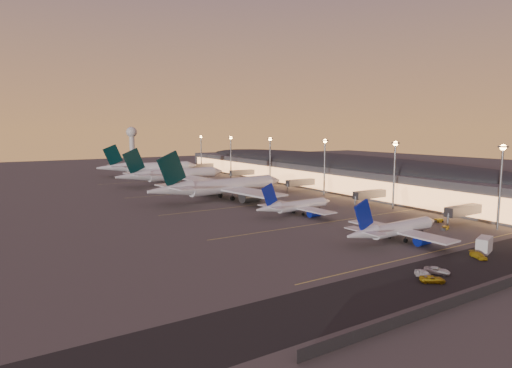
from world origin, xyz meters
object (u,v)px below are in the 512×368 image
Objects in this scene: airliner_wide_mid at (173,175)px; service_van_d at (478,255)px; service_van_b at (433,279)px; service_van_c at (437,270)px; radar_tower at (132,139)px; catering_truck_a at (484,245)px; service_van_a at (425,275)px; baggage_tug_b at (437,221)px; airliner_wide_far at (149,167)px; airliner_wide_near at (221,187)px; baggage_tug_a at (445,228)px; airliner_narrow_north at (296,206)px; airliner_narrow_south at (395,229)px.

airliner_wide_mid is 13.36× the size of service_van_d.
service_van_c is at bearing -25.45° from service_van_b.
radar_tower is (19.02, 146.39, 16.51)m from airliner_wide_mid.
service_van_a is at bearing 169.71° from catering_truck_a.
airliner_wide_far is at bearing 108.95° from baggage_tug_b.
baggage_tug_b is 0.78× the size of service_van_c.
airliner_wide_near is 91.77m from baggage_tug_a.
airliner_wide_near is at bearing 55.20° from service_van_c.
service_van_a is (-42.45, -24.43, 0.41)m from baggage_tug_a.
airliner_wide_near is 1.06× the size of airliner_wide_mid.
airliner_narrow_north reaches higher than service_van_d.
airliner_narrow_north is 63.19m from catering_truck_a.
service_van_c is (-6.46, -169.23, -4.63)m from airliner_wide_mid.
radar_tower is at bearing 53.42° from service_van_c.
airliner_narrow_south is 0.52× the size of airliner_wide_near.
service_van_b is (-15.10, -223.96, -4.73)m from airliner_wide_far.
airliner_wide_near is 108.81m from service_van_d.
airliner_wide_near reaches higher than service_van_a.
airliner_wide_far is (3.29, 51.93, 0.05)m from airliner_wide_mid.
service_van_b reaches higher than baggage_tug_b.
service_van_b is at bearing -163.83° from baggage_tug_a.
airliner_narrow_north reaches higher than catering_truck_a.
service_van_d is at bearing -147.04° from baggage_tug_a.
service_van_b reaches higher than baggage_tug_a.
baggage_tug_b is 39.99m from service_van_d.
airliner_narrow_north is 103.52m from airliner_wide_mid.
service_van_c reaches higher than service_van_d.
airliner_wide_far is at bearing 107.76° from service_van_a.
airliner_narrow_north is 8.40× the size of baggage_tug_b.
airliner_narrow_south is at bearing -92.32° from radar_tower.
radar_tower is (11.88, 292.80, 18.56)m from airliner_narrow_south.
airliner_wide_far is at bearing 115.15° from service_van_d.
service_van_d is (4.43, -21.15, -2.61)m from airliner_narrow_south.
service_van_c is 18.10m from service_van_d.
radar_tower is 6.22× the size of service_van_c.
baggage_tug_b reaches higher than baggage_tug_a.
service_van_c reaches higher than baggage_tug_b.
airliner_wide_near is at bearing -95.56° from radar_tower.
service_van_b is 1.01× the size of service_van_d.
baggage_tug_a is 24.18m from catering_truck_a.
airliner_narrow_north is at bearing 96.83° from service_van_a.
airliner_narrow_south is at bearing 0.43° from service_van_b.
airliner_wide_mid is 170.27m from service_van_a.
baggage_tug_a is at bearing -85.37° from airliner_wide_mid.
catering_truck_a is (-20.61, -27.69, 1.27)m from baggage_tug_b.
airliner_wide_mid is 168.02m from service_van_d.
airliner_narrow_south reaches higher than service_van_a.
service_van_b is at bearing -103.77° from airliner_wide_near.
airliner_narrow_south is 29.95m from service_van_a.
airliner_narrow_south is 32.39m from baggage_tug_b.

